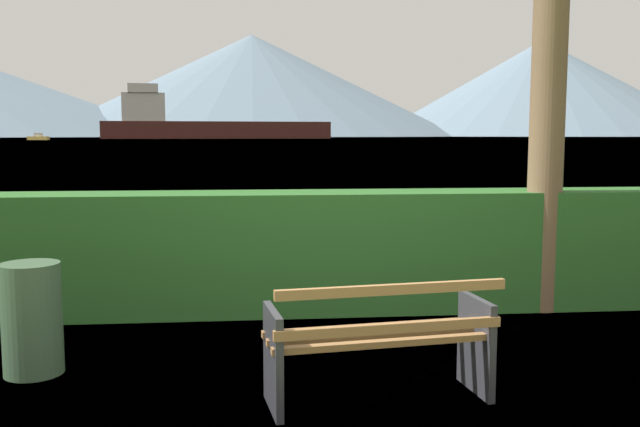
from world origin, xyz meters
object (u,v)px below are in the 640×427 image
object	(u,v)px
trash_bin	(32,319)
park_bench	(380,342)
cargo_ship_large	(200,124)
sailboat_mid	(38,137)

from	to	relation	value
trash_bin	park_bench	bearing A→B (deg)	-18.12
cargo_ship_large	sailboat_mid	xyz separation A→B (m)	(-44.22, -57.64, -4.97)
park_bench	trash_bin	size ratio (longest dim) A/B	1.87
park_bench	trash_bin	xyz separation A→B (m)	(-2.51, 0.82, 0.00)
park_bench	cargo_ship_large	world-z (taller)	cargo_ship_large
trash_bin	cargo_ship_large	xyz separation A→B (m)	(-18.05, 272.24, 5.30)
cargo_ship_large	park_bench	bearing A→B (deg)	-85.69
trash_bin	cargo_ship_large	bearing A→B (deg)	93.79
trash_bin	sailboat_mid	size ratio (longest dim) A/B	0.13
sailboat_mid	park_bench	bearing A→B (deg)	-73.26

